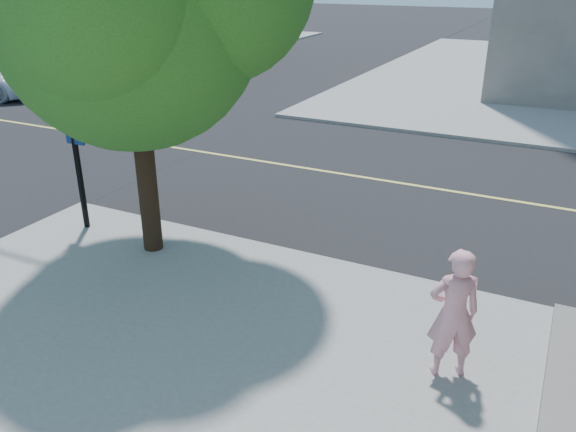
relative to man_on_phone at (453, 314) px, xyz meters
The scene contains 4 objects.
ground 7.68m from the man_on_phone, 163.07° to the left, with size 140.00×140.00×0.00m, color black.
road_ew 9.96m from the man_on_phone, 137.33° to the left, with size 140.00×9.00×0.01m, color black.
sidewalk_nw 38.48m from the man_on_phone, 141.94° to the left, with size 26.00×25.00×0.12m, color gray.
man_on_phone is the anchor object (origin of this frame).
Camera 1 is at (8.14, -8.36, 4.79)m, focal length 36.17 mm.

